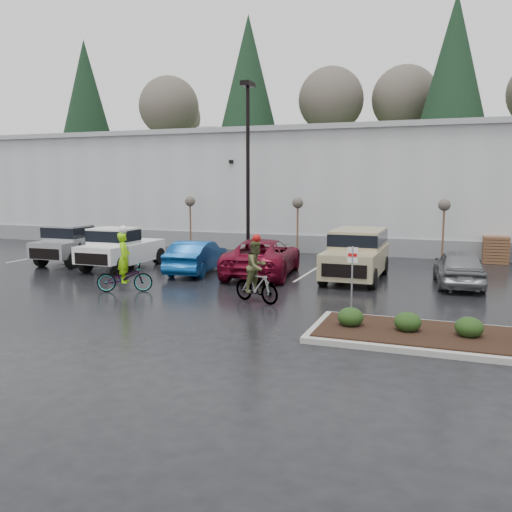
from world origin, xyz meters
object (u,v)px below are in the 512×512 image
(car_grey, at_px, (459,267))
(pickup_white, at_px, (125,247))
(pallet_stack_a, at_px, (496,250))
(car_blue, at_px, (197,257))
(sapling_west, at_px, (190,204))
(pickup_silver, at_px, (80,243))
(sapling_east, at_px, (444,208))
(fire_lane_sign, at_px, (352,274))
(car_red, at_px, (263,257))
(cyclist_hivis, at_px, (125,272))
(suv_tan, at_px, (356,255))
(lamppost, at_px, (248,150))
(sapling_mid, at_px, (298,206))
(cyclist_olive, at_px, (256,278))

(car_grey, bearing_deg, pickup_white, -3.51)
(pallet_stack_a, height_order, car_blue, car_blue)
(sapling_west, relative_size, pickup_silver, 0.62)
(sapling_east, relative_size, fire_lane_sign, 1.45)
(sapling_west, distance_m, fire_lane_sign, 17.46)
(sapling_east, xyz_separation_m, pickup_silver, (-17.11, -6.01, -1.75))
(car_red, bearing_deg, sapling_east, -145.98)
(pickup_white, distance_m, car_grey, 14.83)
(pickup_silver, relative_size, cyclist_hivis, 2.12)
(pickup_silver, distance_m, pickup_white, 3.12)
(fire_lane_sign, relative_size, suv_tan, 0.43)
(cyclist_hivis, bearing_deg, car_blue, -32.70)
(lamppost, height_order, car_grey, lamppost)
(sapling_mid, bearing_deg, car_blue, -111.65)
(lamppost, distance_m, car_grey, 12.87)
(lamppost, xyz_separation_m, suv_tan, (6.74, -5.01, -4.66))
(sapling_mid, bearing_deg, pickup_white, -134.71)
(car_blue, xyz_separation_m, cyclist_hivis, (-0.64, -4.69, 0.02))
(sapling_mid, distance_m, pickup_silver, 11.47)
(suv_tan, xyz_separation_m, cyclist_olive, (-2.38, -5.49, -0.18))
(sapling_mid, height_order, pickup_white, sapling_mid)
(cyclist_hivis, xyz_separation_m, cyclist_olive, (5.20, -0.00, 0.09))
(pickup_white, height_order, car_blue, pickup_white)
(sapling_east, xyz_separation_m, car_red, (-7.26, -6.34, -1.93))
(car_blue, xyz_separation_m, cyclist_olive, (4.56, -4.69, 0.11))
(car_blue, xyz_separation_m, car_grey, (10.96, 0.78, -0.00))
(fire_lane_sign, height_order, pickup_white, fire_lane_sign)
(car_blue, bearing_deg, car_red, -177.66)
(pickup_white, xyz_separation_m, cyclist_olive, (8.41, -4.88, -0.13))
(sapling_west, bearing_deg, sapling_mid, 0.00)
(car_red, height_order, cyclist_hivis, cyclist_hivis)
(car_blue, bearing_deg, cyclist_hivis, 75.59)
(pickup_white, bearing_deg, car_red, 2.33)
(car_blue, bearing_deg, suv_tan, 179.93)
(car_red, bearing_deg, sapling_mid, -94.94)
(car_red, bearing_deg, sapling_west, -50.40)
(car_grey, bearing_deg, lamppost, -30.84)
(car_blue, bearing_deg, pallet_stack_a, -155.06)
(cyclist_hivis, bearing_deg, lamppost, -29.53)
(car_red, bearing_deg, cyclist_hivis, 48.02)
(sapling_east, bearing_deg, cyclist_hivis, -133.31)
(lamppost, xyz_separation_m, cyclist_hivis, (-0.84, -10.50, -4.93))
(sapling_mid, bearing_deg, cyclist_olive, -80.83)
(sapling_west, bearing_deg, pallet_stack_a, 3.47)
(suv_tan, bearing_deg, pickup_silver, 179.99)
(fire_lane_sign, distance_m, car_grey, 7.42)
(lamppost, distance_m, fire_lane_sign, 14.78)
(fire_lane_sign, bearing_deg, car_blue, 143.19)
(sapling_mid, height_order, pickup_silver, sapling_mid)
(suv_tan, bearing_deg, sapling_west, 150.76)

